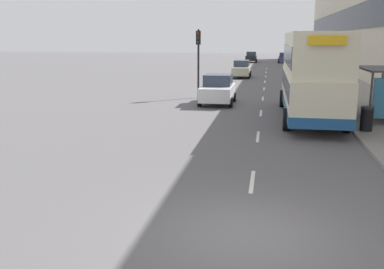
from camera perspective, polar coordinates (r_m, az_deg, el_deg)
The scene contains 21 objects.
ground_plane at distance 9.31m, azimuth 7.15°, elevation -13.06°, with size 220.00×220.00×0.00m, color #5B595B.
pavement at distance 47.45m, azimuth 17.72°, elevation 7.36°, with size 5.00×93.00×0.14m.
terrace_facade at distance 48.05m, azimuth 23.17°, elevation 15.11°, with size 3.10×93.00×13.69m.
lane_mark_0 at distance 12.51m, azimuth 8.03°, elevation -6.20°, with size 0.12×2.00×0.01m.
lane_mark_1 at distance 18.11m, azimuth 8.78°, elevation -0.27°, with size 0.12×2.00×0.01m.
lane_mark_2 at distance 23.82m, azimuth 9.18°, elevation 2.84°, with size 0.12×2.00×0.01m.
lane_mark_3 at distance 29.58m, azimuth 9.42°, elevation 4.75°, with size 0.12×2.00×0.01m.
lane_mark_4 at distance 35.35m, azimuth 9.58°, elevation 6.03°, with size 0.12×2.00×0.01m.
lane_mark_5 at distance 41.14m, azimuth 9.70°, elevation 6.95°, with size 0.12×2.00×0.01m.
lane_mark_6 at distance 46.94m, azimuth 9.79°, elevation 7.64°, with size 0.12×2.00×0.01m.
lane_mark_7 at distance 52.74m, azimuth 9.86°, elevation 8.19°, with size 0.12×2.00×0.01m.
lane_mark_8 at distance 58.55m, azimuth 9.91°, elevation 8.62°, with size 0.12×2.00×0.01m.
bus_shelter at distance 22.62m, azimuth 24.12°, elevation 6.16°, with size 1.60×4.20×2.48m.
double_decker_bus_near at distance 22.55m, azimuth 15.68°, elevation 7.82°, with size 2.85×10.53×4.30m.
car_0 at distance 73.63m, azimuth 12.18°, elevation 9.98°, with size 1.92×4.29×1.67m.
car_1 at distance 73.81m, azimuth 7.90°, elevation 10.18°, with size 1.95×4.02×1.78m.
car_2 at distance 45.33m, azimuth 6.61°, elevation 8.67°, with size 1.93×4.24×1.78m.
car_3 at distance 26.79m, azimuth 3.45°, elevation 5.99°, with size 2.09×3.90×1.83m.
pedestrian_1 at distance 23.67m, azimuth 20.38°, elevation 4.57°, with size 0.33×0.33×1.67m.
litter_bin at distance 19.77m, azimuth 22.26°, elevation 1.98°, with size 0.55×0.55×1.05m.
traffic_light_far_kerb at distance 29.35m, azimuth 0.85°, elevation 10.93°, with size 0.30×0.32×4.60m.
Camera 1 is at (0.36, -8.38, 4.04)m, focal length 40.00 mm.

